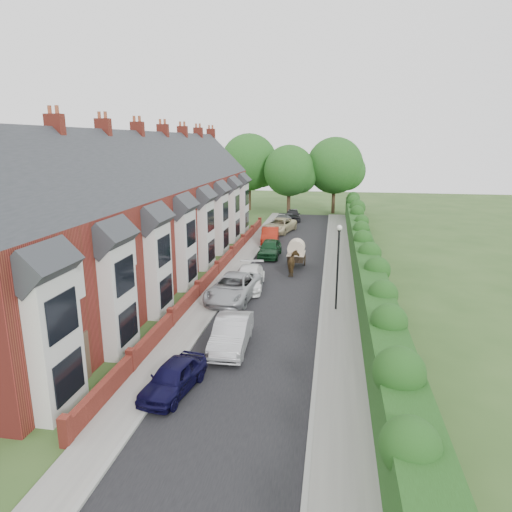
{
  "coord_description": "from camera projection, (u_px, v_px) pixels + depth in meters",
  "views": [
    {
      "loc": [
        2.99,
        -21.82,
        9.79
      ],
      "look_at": [
        -2.02,
        7.7,
        2.2
      ],
      "focal_mm": 32.0,
      "sensor_mm": 36.0,
      "label": 1
    }
  ],
  "objects": [
    {
      "name": "car_green",
      "position": [
        270.0,
        248.0,
        39.41
      ],
      "size": [
        1.77,
        4.38,
        1.49
      ],
      "primitive_type": "imported",
      "rotation": [
        0.0,
        0.0,
        0.0
      ],
      "color": "#0F341A",
      "rests_on": "ground"
    },
    {
      "name": "pavement_hedge_side",
      "position": [
        338.0,
        276.0,
        33.66
      ],
      "size": [
        2.2,
        58.0,
        0.12
      ],
      "primitive_type": "cube",
      "color": "gray",
      "rests_on": "ground"
    },
    {
      "name": "tree_far_right",
      "position": [
        338.0,
        167.0,
        61.85
      ],
      "size": [
        7.98,
        7.6,
        10.31
      ],
      "color": "#332316",
      "rests_on": "ground"
    },
    {
      "name": "car_black",
      "position": [
        293.0,
        215.0,
        57.33
      ],
      "size": [
        2.25,
        4.46,
        1.46
      ],
      "primitive_type": "imported",
      "rotation": [
        0.0,
        0.0,
        0.13
      ],
      "color": "black",
      "rests_on": "ground"
    },
    {
      "name": "tree_far_back",
      "position": [
        252.0,
        164.0,
        64.68
      ],
      "size": [
        8.4,
        8.0,
        10.82
      ],
      "color": "#332316",
      "rests_on": "ground"
    },
    {
      "name": "car_silver_b",
      "position": [
        234.0,
        287.0,
        28.82
      ],
      "size": [
        3.13,
        5.82,
        1.55
      ],
      "primitive_type": "imported",
      "rotation": [
        0.0,
        0.0,
        -0.1
      ],
      "color": "#A1A3A8",
      "rests_on": "ground"
    },
    {
      "name": "lamppost",
      "position": [
        338.0,
        257.0,
        26.21
      ],
      "size": [
        0.32,
        0.32,
        5.16
      ],
      "color": "black",
      "rests_on": "ground"
    },
    {
      "name": "car_grey",
      "position": [
        282.0,
        222.0,
        52.4
      ],
      "size": [
        2.42,
        5.02,
        1.41
      ],
      "primitive_type": "imported",
      "rotation": [
        0.0,
        0.0,
        -0.09
      ],
      "color": "#585B60",
      "rests_on": "ground"
    },
    {
      "name": "ground",
      "position": [
        269.0,
        334.0,
        23.75
      ],
      "size": [
        140.0,
        140.0,
        0.0
      ],
      "primitive_type": "plane",
      "color": "#2D4C1E",
      "rests_on": "ground"
    },
    {
      "name": "tree_far_left",
      "position": [
        292.0,
        172.0,
        61.07
      ],
      "size": [
        7.14,
        6.8,
        9.29
      ],
      "color": "#332316",
      "rests_on": "ground"
    },
    {
      "name": "car_silver_a",
      "position": [
        231.0,
        333.0,
        22.03
      ],
      "size": [
        1.79,
        4.62,
        1.5
      ],
      "primitive_type": "imported",
      "rotation": [
        0.0,
        0.0,
        0.04
      ],
      "color": "#A2A3A7",
      "rests_on": "ground"
    },
    {
      "name": "car_navy",
      "position": [
        173.0,
        377.0,
        18.15
      ],
      "size": [
        2.12,
        3.95,
        1.28
      ],
      "primitive_type": "imported",
      "rotation": [
        0.0,
        0.0,
        -0.17
      ],
      "color": "black",
      "rests_on": "ground"
    },
    {
      "name": "car_white",
      "position": [
        249.0,
        278.0,
        31.06
      ],
      "size": [
        2.37,
        5.05,
        1.43
      ],
      "primitive_type": "imported",
      "rotation": [
        0.0,
        0.0,
        0.08
      ],
      "color": "white",
      "rests_on": "ground"
    },
    {
      "name": "car_beige",
      "position": [
        279.0,
        226.0,
        49.89
      ],
      "size": [
        3.8,
        6.0,
        1.54
      ],
      "primitive_type": "imported",
      "rotation": [
        0.0,
        0.0,
        -0.24
      ],
      "color": "#C8BB90",
      "rests_on": "ground"
    },
    {
      "name": "hedge",
      "position": [
        365.0,
        257.0,
        32.99
      ],
      "size": [
        2.1,
        58.0,
        2.85
      ],
      "color": "#1A3A12",
      "rests_on": "ground"
    },
    {
      "name": "kerb_house_side",
      "position": [
        244.0,
        272.0,
        34.82
      ],
      "size": [
        0.18,
        58.0,
        0.13
      ],
      "primitive_type": "cube",
      "color": "#979892",
      "rests_on": "ground"
    },
    {
      "name": "kerb_hedge_side",
      "position": [
        324.0,
        276.0,
        33.83
      ],
      "size": [
        0.18,
        58.0,
        0.13
      ],
      "primitive_type": "cube",
      "color": "#979892",
      "rests_on": "ground"
    },
    {
      "name": "horse",
      "position": [
        294.0,
        264.0,
        34.03
      ],
      "size": [
        1.15,
        2.15,
        1.74
      ],
      "primitive_type": "imported",
      "rotation": [
        0.0,
        0.0,
        3.25
      ],
      "color": "#463219",
      "rests_on": "ground"
    },
    {
      "name": "road",
      "position": [
        283.0,
        274.0,
        34.34
      ],
      "size": [
        6.0,
        58.0,
        0.02
      ],
      "primitive_type": "cube",
      "color": "black",
      "rests_on": "ground"
    },
    {
      "name": "horse_cart",
      "position": [
        296.0,
        251.0,
        36.05
      ],
      "size": [
        1.41,
        3.12,
        2.25
      ],
      "color": "black",
      "rests_on": "ground"
    },
    {
      "name": "pavement_house_side",
      "position": [
        233.0,
        271.0,
        34.95
      ],
      "size": [
        1.7,
        58.0,
        0.12
      ],
      "primitive_type": "cube",
      "color": "gray",
      "rests_on": "ground"
    },
    {
      "name": "car_red",
      "position": [
        270.0,
        235.0,
        44.88
      ],
      "size": [
        1.94,
        4.67,
        1.5
      ],
      "primitive_type": "imported",
      "rotation": [
        0.0,
        0.0,
        0.08
      ],
      "color": "maroon",
      "rests_on": "ground"
    },
    {
      "name": "terrace_row",
      "position": [
        144.0,
        214.0,
        33.95
      ],
      "size": [
        9.05,
        40.5,
        11.5
      ],
      "color": "maroon",
      "rests_on": "ground"
    },
    {
      "name": "garden_wall_row",
      "position": [
        217.0,
        269.0,
        34.06
      ],
      "size": [
        0.35,
        40.35,
        1.1
      ],
      "color": "maroon",
      "rests_on": "ground"
    }
  ]
}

